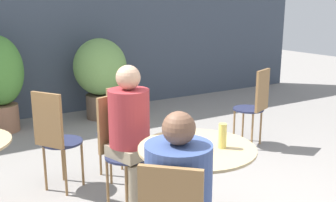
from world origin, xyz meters
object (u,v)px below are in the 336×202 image
object	(u,v)px
cafe_table_near	(197,168)
beer_glass_0	(222,136)
seated_person_1	(179,196)
potted_plant_1	(100,72)
bistro_chair_2	(120,125)
seated_person_0	(131,126)
beer_glass_1	(173,132)
bistro_chair_4	(55,133)
potted_plant_0	(0,77)
bistro_chair_3	(256,101)
bistro_chair_0	(119,141)

from	to	relation	value
cafe_table_near	beer_glass_0	xyz separation A→B (m)	(0.14, -0.10, 0.25)
seated_person_1	potted_plant_1	bearing A→B (deg)	-62.39
bistro_chair_2	seated_person_0	bearing A→B (deg)	72.28
bistro_chair_2	beer_glass_0	bearing A→B (deg)	95.43
beer_glass_1	seated_person_0	bearing A→B (deg)	98.22
bistro_chair_2	beer_glass_0	world-z (taller)	bistro_chair_2
seated_person_0	beer_glass_1	size ratio (longest dim) A/B	6.40
beer_glass_0	seated_person_1	bearing A→B (deg)	-146.74
beer_glass_0	seated_person_0	bearing A→B (deg)	114.44
cafe_table_near	bistro_chair_4	world-z (taller)	bistro_chair_4
seated_person_0	beer_glass_1	world-z (taller)	seated_person_0
bistro_chair_2	bistro_chair_4	xyz separation A→B (m)	(-0.61, 0.06, 0.00)
cafe_table_near	bistro_chair_2	world-z (taller)	bistro_chair_2
potted_plant_0	bistro_chair_2	bearing A→B (deg)	-71.60
bistro_chair_2	potted_plant_1	bearing A→B (deg)	-109.77
bistro_chair_3	bistro_chair_4	distance (m)	2.41
bistro_chair_4	potted_plant_0	size ratio (longest dim) A/B	0.73
bistro_chair_0	beer_glass_0	xyz separation A→B (m)	(0.39, -0.90, 0.25)
beer_glass_1	potted_plant_1	world-z (taller)	potted_plant_1
bistro_chair_2	cafe_table_near	bearing A→B (deg)	89.48
bistro_chair_2	seated_person_0	world-z (taller)	seated_person_0
seated_person_1	potted_plant_0	size ratio (longest dim) A/B	0.90
bistro_chair_3	seated_person_1	distance (m)	2.84
seated_person_1	potted_plant_0	bearing A→B (deg)	-42.28
bistro_chair_0	bistro_chair_2	bearing A→B (deg)	48.71
bistro_chair_3	potted_plant_1	bearing A→B (deg)	-84.49
bistro_chair_2	seated_person_0	distance (m)	0.61
beer_glass_1	seated_person_1	bearing A→B (deg)	-118.72
seated_person_0	beer_glass_1	distance (m)	0.55
cafe_table_near	bistro_chair_3	xyz separation A→B (m)	(1.75, 1.26, 0.00)
bistro_chair_4	seated_person_0	size ratio (longest dim) A/B	0.78
cafe_table_near	bistro_chair_4	size ratio (longest dim) A/B	0.87
bistro_chair_2	bistro_chair_3	world-z (taller)	same
bistro_chair_2	potted_plant_0	distance (m)	2.38
bistro_chair_3	potted_plant_0	bearing A→B (deg)	-63.21
seated_person_1	potted_plant_0	xyz separation A→B (m)	(-0.33, 3.98, 0.05)
potted_plant_1	seated_person_0	bearing A→B (deg)	-106.37
potted_plant_0	potted_plant_1	distance (m)	1.41
bistro_chair_0	bistro_chair_4	world-z (taller)	same
bistro_chair_4	cafe_table_near	bearing A→B (deg)	174.14
seated_person_1	bistro_chair_2	bearing A→B (deg)	-60.54
bistro_chair_2	bistro_chair_4	size ratio (longest dim) A/B	1.00
cafe_table_near	bistro_chair_3	bearing A→B (deg)	35.85
cafe_table_near	seated_person_1	distance (m)	0.70
bistro_chair_0	seated_person_1	distance (m)	1.33
bistro_chair_0	bistro_chair_3	size ratio (longest dim) A/B	1.00
bistro_chair_3	potted_plant_0	world-z (taller)	potted_plant_0
seated_person_1	potted_plant_0	distance (m)	4.00
beer_glass_0	bistro_chair_3	bearing A→B (deg)	40.39
beer_glass_1	potted_plant_0	bearing A→B (deg)	101.39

